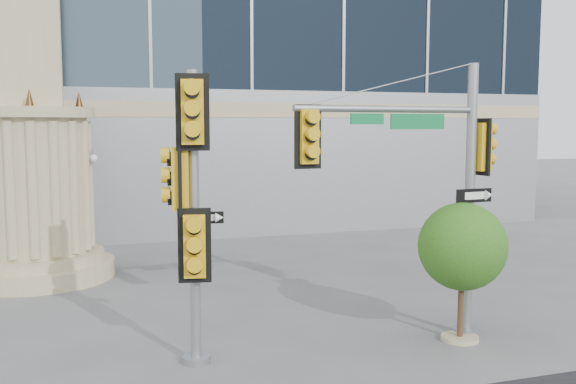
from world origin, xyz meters
name	(u,v)px	position (x,y,z in m)	size (l,w,h in m)	color
ground	(340,358)	(0.00, 0.00, 0.00)	(120.00, 120.00, 0.00)	#545456
monument	(32,93)	(-6.00, 9.00, 5.52)	(4.40, 4.40, 16.60)	tan
main_signal_pole	(429,170)	(2.13, 0.39, 3.65)	(4.58, 0.72, 5.89)	slate
secondary_signal_pole	(191,195)	(-2.83, 0.53, 3.29)	(0.97, 0.83, 5.61)	slate
street_tree	(463,250)	(2.88, 0.20, 1.95)	(1.91, 1.86, 2.97)	tan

